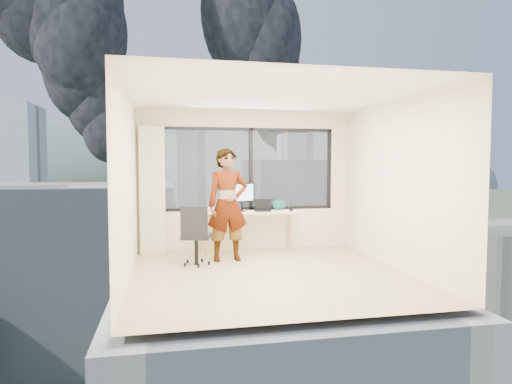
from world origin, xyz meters
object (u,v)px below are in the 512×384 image
object	(u,v)px
monitor	(241,197)
handbag	(279,204)
desk	(249,232)
game_console	(210,209)
laptop	(263,206)
chair	(196,234)
person	(228,205)

from	to	relation	value
monitor	handbag	world-z (taller)	monitor
monitor	desk	bearing A→B (deg)	-63.78
game_console	laptop	world-z (taller)	laptop
desk	handbag	bearing A→B (deg)	17.92
chair	laptop	world-z (taller)	chair
desk	laptop	distance (m)	0.55
person	handbag	size ratio (longest dim) A/B	7.09
game_console	laptop	size ratio (longest dim) A/B	0.98
handbag	person	bearing A→B (deg)	-128.90
desk	person	size ratio (longest dim) A/B	0.96
monitor	laptop	xyz separation A→B (m)	(0.39, -0.11, -0.17)
desk	game_console	world-z (taller)	game_console
monitor	laptop	distance (m)	0.43
game_console	person	bearing A→B (deg)	-62.65
person	laptop	bearing A→B (deg)	35.28
person	monitor	size ratio (longest dim) A/B	3.52
chair	handbag	world-z (taller)	chair
chair	person	world-z (taller)	person
chair	monitor	xyz separation A→B (m)	(0.90, 0.95, 0.53)
laptop	handbag	bearing A→B (deg)	39.03
person	game_console	size ratio (longest dim) A/B	5.82
person	laptop	xyz separation A→B (m)	(0.74, 0.62, -0.09)
person	chair	bearing A→B (deg)	-161.77
person	laptop	world-z (taller)	person
desk	handbag	world-z (taller)	handbag
monitor	game_console	distance (m)	0.63
monitor	game_console	xyz separation A→B (m)	(-0.57, 0.11, -0.23)
laptop	handbag	size ratio (longest dim) A/B	1.24
desk	laptop	world-z (taller)	laptop
chair	person	distance (m)	0.74
chair	game_console	distance (m)	1.15
game_console	laptop	xyz separation A→B (m)	(0.96, -0.22, 0.06)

